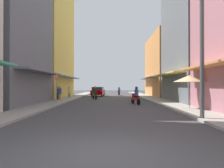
# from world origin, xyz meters

# --- Properties ---
(ground_plane) EXTENTS (104.48, 104.48, 0.00)m
(ground_plane) POSITION_xyz_m (0.00, 19.74, 0.00)
(ground_plane) COLOR #424244
(sidewalk_left) EXTENTS (2.02, 55.49, 0.12)m
(sidewalk_left) POSITION_xyz_m (-5.18, 19.74, 0.06)
(sidewalk_left) COLOR #9E9991
(sidewalk_left) RESTS_ON ground
(sidewalk_right) EXTENTS (2.02, 55.49, 0.12)m
(sidewalk_right) POSITION_xyz_m (5.18, 19.74, 0.06)
(sidewalk_right) COLOR #ADA89E
(sidewalk_right) RESTS_ON ground
(building_left_mid) EXTENTS (7.05, 9.76, 13.06)m
(building_left_mid) POSITION_xyz_m (-9.19, 13.13, 6.52)
(building_left_mid) COLOR slate
(building_left_mid) RESTS_ON ground
(building_left_far) EXTENTS (7.05, 12.51, 17.27)m
(building_left_far) POSITION_xyz_m (-9.19, 24.87, 8.63)
(building_left_far) COLOR #EFD159
(building_left_far) RESTS_ON ground
(building_right_mid) EXTENTS (7.05, 9.53, 13.04)m
(building_right_mid) POSITION_xyz_m (9.19, 16.58, 6.51)
(building_right_mid) COLOR slate
(building_right_mid) RESTS_ON ground
(building_right_far) EXTENTS (7.05, 12.18, 9.30)m
(building_right_far) POSITION_xyz_m (9.19, 28.22, 4.65)
(building_right_far) COLOR #D88C4C
(building_right_far) RESTS_ON ground
(motorbike_red) EXTENTS (0.72, 1.75, 1.58)m
(motorbike_red) POSITION_xyz_m (2.25, 13.68, 0.70)
(motorbike_red) COLOR black
(motorbike_red) RESTS_ON ground
(motorbike_orange) EXTENTS (0.55, 1.81, 0.96)m
(motorbike_orange) POSITION_xyz_m (-1.35, 34.57, 0.50)
(motorbike_orange) COLOR black
(motorbike_orange) RESTS_ON ground
(motorbike_green) EXTENTS (0.75, 1.74, 1.58)m
(motorbike_green) POSITION_xyz_m (-1.86, 20.42, 0.70)
(motorbike_green) COLOR black
(motorbike_green) RESTS_ON ground
(motorbike_maroon) EXTENTS (0.57, 1.80, 1.58)m
(motorbike_maroon) POSITION_xyz_m (1.40, 31.99, 0.70)
(motorbike_maroon) COLOR black
(motorbike_maroon) RESTS_ON ground
(parked_car) EXTENTS (2.07, 4.22, 1.45)m
(parked_car) POSITION_xyz_m (-1.99, 28.55, 0.74)
(parked_car) COLOR #8C0000
(parked_car) RESTS_ON ground
(pedestrian_foreground) EXTENTS (0.34, 0.34, 1.61)m
(pedestrian_foreground) POSITION_xyz_m (-5.80, 18.62, 0.80)
(pedestrian_foreground) COLOR #262628
(pedestrian_foreground) RESTS_ON ground
(pedestrian_far) EXTENTS (0.44, 0.44, 1.69)m
(pedestrian_far) POSITION_xyz_m (-5.29, 17.50, 0.95)
(pedestrian_far) COLOR #BF8C3F
(pedestrian_far) RESTS_ON ground
(pedestrian_crossing) EXTENTS (0.44, 0.44, 1.64)m
(pedestrian_crossing) POSITION_xyz_m (-5.40, 23.06, 0.92)
(pedestrian_crossing) COLOR #598C59
(pedestrian_crossing) RESTS_ON ground
(vendor_umbrella) EXTENTS (2.15, 2.15, 2.34)m
(vendor_umbrella) POSITION_xyz_m (5.36, 9.27, 2.12)
(vendor_umbrella) COLOR #99999E
(vendor_umbrella) RESTS_ON ground
(utility_pole) EXTENTS (0.20, 1.20, 6.68)m
(utility_pole) POSITION_xyz_m (4.42, 4.96, 3.42)
(utility_pole) COLOR #4C4C4F
(utility_pole) RESTS_ON ground
(street_sign_no_entry) EXTENTS (0.07, 0.60, 2.65)m
(street_sign_no_entry) POSITION_xyz_m (-4.32, 12.28, 1.72)
(street_sign_no_entry) COLOR gray
(street_sign_no_entry) RESTS_ON ground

